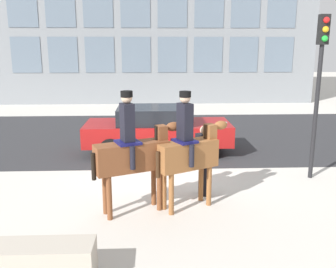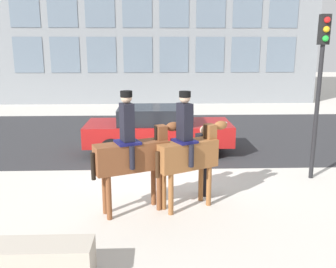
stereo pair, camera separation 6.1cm
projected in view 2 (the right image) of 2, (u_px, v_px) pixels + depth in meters
The scene contains 8 objects.
ground_plane at pixel (159, 175), 10.15m from camera, with size 80.00×80.00×0.00m, color beige.
road_surface at pixel (157, 135), 14.77m from camera, with size 19.29×8.50×0.01m.
mounted_horse_lead at pixel (133, 153), 7.66m from camera, with size 1.85×1.01×2.57m.
mounted_horse_companion at pixel (188, 150), 7.89m from camera, with size 1.65×1.06×2.53m.
pedestrian_bystander at pixel (203, 155), 8.59m from camera, with size 0.74×0.74×1.66m.
street_car_near_lane at pixel (158, 129), 12.16m from camera, with size 4.67×1.91×1.51m.
traffic_light at pixel (321, 72), 9.31m from camera, with size 0.24×0.29×4.17m.
planter_ledge at pixel (24, 262), 5.58m from camera, with size 2.06×0.56×0.58m.
Camera 2 is at (-0.09, -9.62, 3.43)m, focal length 40.00 mm.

